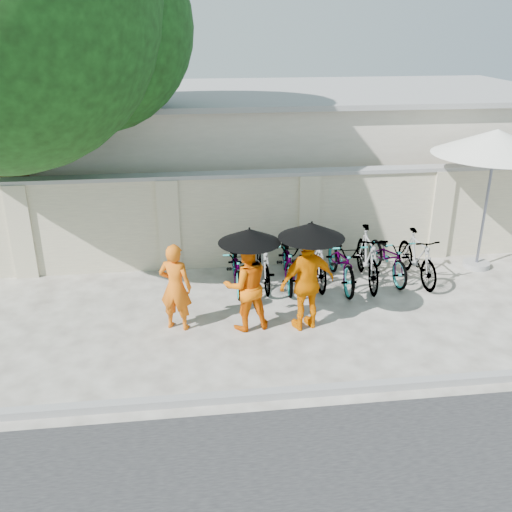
{
  "coord_description": "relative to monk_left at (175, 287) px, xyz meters",
  "views": [
    {
      "loc": [
        -0.58,
        -8.41,
        5.04
      ],
      "look_at": [
        0.59,
        0.97,
        1.1
      ],
      "focal_mm": 40.0,
      "sensor_mm": 36.0,
      "label": 1
    }
  ],
  "objects": [
    {
      "name": "monk_center",
      "position": [
        1.21,
        -0.14,
        0.03
      ],
      "size": [
        0.89,
        0.74,
        1.63
      ],
      "primitive_type": "imported",
      "rotation": [
        0.0,
        0.0,
        3.31
      ],
      "color": "#E96305",
      "rests_on": "ground"
    },
    {
      "name": "bike_7",
      "position": [
        4.91,
        1.38,
        -0.27
      ],
      "size": [
        0.61,
        1.76,
        1.04
      ],
      "primitive_type": "imported",
      "rotation": [
        0.0,
        0.0,
        0.07
      ],
      "color": "slate",
      "rests_on": "ground"
    },
    {
      "name": "kerb",
      "position": [
        0.86,
        -2.21,
        -0.73
      ],
      "size": [
        40.0,
        0.16,
        0.12
      ],
      "primitive_type": "cube",
      "color": "gray",
      "rests_on": "ground"
    },
    {
      "name": "bike_5",
      "position": [
        3.85,
        1.38,
        -0.21
      ],
      "size": [
        0.7,
        1.95,
        1.15
      ],
      "primitive_type": "imported",
      "rotation": [
        0.0,
        0.0,
        -0.09
      ],
      "color": "slate",
      "rests_on": "ground"
    },
    {
      "name": "parasol_right",
      "position": [
        2.27,
        -0.35,
        1.06
      ],
      "size": [
        1.11,
        1.11,
        1.0
      ],
      "color": "black",
      "rests_on": "ground"
    },
    {
      "name": "bike_6",
      "position": [
        4.38,
        1.61,
        -0.32
      ],
      "size": [
        0.79,
        1.84,
        0.94
      ],
      "primitive_type": "imported",
      "rotation": [
        0.0,
        0.0,
        0.1
      ],
      "color": "slate",
      "rests_on": "ground"
    },
    {
      "name": "bike_2",
      "position": [
        2.26,
        1.59,
        -0.27
      ],
      "size": [
        0.87,
        2.02,
        1.03
      ],
      "primitive_type": "imported",
      "rotation": [
        0.0,
        0.0,
        -0.1
      ],
      "color": "slate",
      "rests_on": "ground"
    },
    {
      "name": "building_behind",
      "position": [
        2.86,
        6.49,
        0.81
      ],
      "size": [
        14.0,
        6.0,
        3.2
      ],
      "primitive_type": "cube",
      "color": "beige",
      "rests_on": "ground"
    },
    {
      "name": "monk_left",
      "position": [
        0.0,
        0.0,
        0.0
      ],
      "size": [
        0.67,
        0.55,
        1.58
      ],
      "primitive_type": "imported",
      "rotation": [
        0.0,
        0.0,
        2.79
      ],
      "color": "orange",
      "rests_on": "ground"
    },
    {
      "name": "monk_right",
      "position": [
        2.25,
        -0.27,
        0.08
      ],
      "size": [
        1.09,
        0.69,
        1.73
      ],
      "primitive_type": "imported",
      "rotation": [
        0.0,
        0.0,
        3.43
      ],
      "color": "orange",
      "rests_on": "ground"
    },
    {
      "name": "parasol_center",
      "position": [
        1.26,
        -0.22,
        0.96
      ],
      "size": [
        1.04,
        1.04,
        0.95
      ],
      "color": "black",
      "rests_on": "ground"
    },
    {
      "name": "bike_0",
      "position": [
        1.2,
        1.51,
        -0.33
      ],
      "size": [
        0.63,
        1.75,
        0.92
      ],
      "primitive_type": "imported",
      "rotation": [
        0.0,
        0.0,
        -0.01
      ],
      "color": "slate",
      "rests_on": "ground"
    },
    {
      "name": "bike_4",
      "position": [
        3.32,
        1.39,
        -0.27
      ],
      "size": [
        0.7,
        1.96,
        1.03
      ],
      "primitive_type": "imported",
      "rotation": [
        0.0,
        0.0,
        -0.01
      ],
      "color": "slate",
      "rests_on": "ground"
    },
    {
      "name": "compound_wall",
      "position": [
        1.86,
        2.69,
        0.21
      ],
      "size": [
        20.0,
        0.3,
        2.0
      ],
      "primitive_type": "cube",
      "color": "beige",
      "rests_on": "ground"
    },
    {
      "name": "shade_tree",
      "position": [
        -2.8,
        2.46,
        4.31
      ],
      "size": [
        6.7,
        6.2,
        8.2
      ],
      "color": "brown",
      "rests_on": "ground"
    },
    {
      "name": "patio_umbrella",
      "position": [
        6.51,
        1.87,
        1.93
      ],
      "size": [
        3.09,
        3.09,
        3.01
      ],
      "rotation": [
        0.0,
        0.0,
        -0.26
      ],
      "color": "gray",
      "rests_on": "ground"
    },
    {
      "name": "bike_3",
      "position": [
        2.79,
        1.59,
        -0.21
      ],
      "size": [
        0.59,
        1.93,
        1.15
      ],
      "primitive_type": "imported",
      "rotation": [
        0.0,
        0.0,
        0.03
      ],
      "color": "slate",
      "rests_on": "ground"
    },
    {
      "name": "bike_1",
      "position": [
        1.73,
        1.55,
        -0.28
      ],
      "size": [
        0.5,
        1.7,
        1.02
      ],
      "primitive_type": "imported",
      "rotation": [
        0.0,
        0.0,
        0.01
      ],
      "color": "slate",
      "rests_on": "ground"
    },
    {
      "name": "ground",
      "position": [
        0.86,
        -0.51,
        -0.79
      ],
      "size": [
        80.0,
        80.0,
        0.0
      ],
      "primitive_type": "plane",
      "color": "beige"
    }
  ]
}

